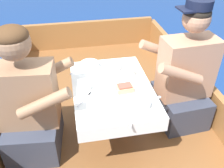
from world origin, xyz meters
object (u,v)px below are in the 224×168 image
(person_port, at_px, (29,106))
(person_starboard, at_px, (184,79))
(sandwich, at_px, (125,88))
(coffee_cup_port, at_px, (130,72))
(coffee_cup_starboard, at_px, (86,86))

(person_port, relative_size, person_starboard, 0.95)
(person_port, bearing_deg, person_starboard, 10.50)
(sandwich, height_order, coffee_cup_port, sandwich)
(coffee_cup_port, bearing_deg, person_port, -166.96)
(person_port, bearing_deg, coffee_cup_port, 18.49)
(person_port, relative_size, sandwich, 8.18)
(sandwich, xyz_separation_m, coffee_cup_port, (0.09, 0.21, -0.01))
(person_starboard, distance_m, coffee_cup_port, 0.43)
(person_port, distance_m, coffee_cup_port, 0.76)
(coffee_cup_starboard, bearing_deg, sandwich, -17.63)
(coffee_cup_port, height_order, coffee_cup_starboard, coffee_cup_starboard)
(person_starboard, height_order, sandwich, person_starboard)
(coffee_cup_starboard, bearing_deg, person_starboard, 4.17)
(sandwich, bearing_deg, coffee_cup_port, 66.63)
(sandwich, bearing_deg, coffee_cup_starboard, 162.37)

